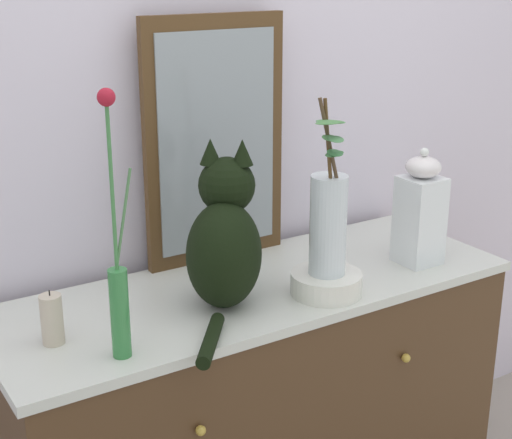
{
  "coord_description": "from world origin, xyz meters",
  "views": [
    {
      "loc": [
        -0.98,
        -1.55,
        1.65
      ],
      "look_at": [
        0.0,
        0.0,
        1.02
      ],
      "focal_mm": 53.77,
      "sensor_mm": 36.0,
      "label": 1
    }
  ],
  "objects_px": {
    "mirror_leaning": "(216,142)",
    "cat_sitting": "(224,240)",
    "candle_pillar": "(52,319)",
    "bowl_porcelain": "(326,283)",
    "sideboard": "(256,424)",
    "jar_lidded_porcelain": "(420,212)",
    "vase_slim_green": "(118,282)",
    "vase_glass_clear": "(328,221)"
  },
  "relations": [
    {
      "from": "candle_pillar",
      "to": "mirror_leaning",
      "type": "bearing_deg",
      "value": 24.37
    },
    {
      "from": "cat_sitting",
      "to": "bowl_porcelain",
      "type": "distance_m",
      "value": 0.29
    },
    {
      "from": "bowl_porcelain",
      "to": "candle_pillar",
      "type": "relative_size",
      "value": 1.44
    },
    {
      "from": "vase_slim_green",
      "to": "candle_pillar",
      "type": "distance_m",
      "value": 0.2
    },
    {
      "from": "candle_pillar",
      "to": "cat_sitting",
      "type": "bearing_deg",
      "value": -2.67
    },
    {
      "from": "vase_slim_green",
      "to": "bowl_porcelain",
      "type": "relative_size",
      "value": 3.15
    },
    {
      "from": "cat_sitting",
      "to": "vase_glass_clear",
      "type": "xyz_separation_m",
      "value": [
        0.24,
        -0.09,
        0.03
      ]
    },
    {
      "from": "mirror_leaning",
      "to": "jar_lidded_porcelain",
      "type": "xyz_separation_m",
      "value": [
        0.45,
        -0.33,
        -0.19
      ]
    },
    {
      "from": "sideboard",
      "to": "vase_slim_green",
      "type": "xyz_separation_m",
      "value": [
        -0.44,
        -0.16,
        0.59
      ]
    },
    {
      "from": "cat_sitting",
      "to": "vase_slim_green",
      "type": "distance_m",
      "value": 0.34
    },
    {
      "from": "sideboard",
      "to": "vase_glass_clear",
      "type": "distance_m",
      "value": 0.64
    },
    {
      "from": "sideboard",
      "to": "candle_pillar",
      "type": "xyz_separation_m",
      "value": [
        -0.55,
        -0.03,
        0.48
      ]
    },
    {
      "from": "sideboard",
      "to": "vase_glass_clear",
      "type": "xyz_separation_m",
      "value": [
        0.12,
        -0.14,
        0.62
      ]
    },
    {
      "from": "candle_pillar",
      "to": "sideboard",
      "type": "bearing_deg",
      "value": 3.08
    },
    {
      "from": "vase_glass_clear",
      "to": "vase_slim_green",
      "type": "bearing_deg",
      "value": -177.65
    },
    {
      "from": "sideboard",
      "to": "jar_lidded_porcelain",
      "type": "bearing_deg",
      "value": -12.68
    },
    {
      "from": "cat_sitting",
      "to": "vase_glass_clear",
      "type": "distance_m",
      "value": 0.26
    },
    {
      "from": "vase_glass_clear",
      "to": "cat_sitting",
      "type": "bearing_deg",
      "value": 159.29
    },
    {
      "from": "vase_slim_green",
      "to": "vase_glass_clear",
      "type": "xyz_separation_m",
      "value": [
        0.56,
        0.02,
        0.03
      ]
    },
    {
      "from": "sideboard",
      "to": "bowl_porcelain",
      "type": "height_order",
      "value": "bowl_porcelain"
    },
    {
      "from": "bowl_porcelain",
      "to": "jar_lidded_porcelain",
      "type": "relative_size",
      "value": 0.55
    },
    {
      "from": "sideboard",
      "to": "bowl_porcelain",
      "type": "relative_size",
      "value": 7.62
    },
    {
      "from": "vase_glass_clear",
      "to": "candle_pillar",
      "type": "bearing_deg",
      "value": 170.53
    },
    {
      "from": "cat_sitting",
      "to": "vase_slim_green",
      "type": "relative_size",
      "value": 0.72
    },
    {
      "from": "sideboard",
      "to": "cat_sitting",
      "type": "height_order",
      "value": "cat_sitting"
    },
    {
      "from": "bowl_porcelain",
      "to": "vase_glass_clear",
      "type": "relative_size",
      "value": 0.41
    },
    {
      "from": "sideboard",
      "to": "vase_slim_green",
      "type": "height_order",
      "value": "vase_slim_green"
    },
    {
      "from": "bowl_porcelain",
      "to": "vase_glass_clear",
      "type": "xyz_separation_m",
      "value": [
        -0.0,
        -0.0,
        0.17
      ]
    },
    {
      "from": "mirror_leaning",
      "to": "jar_lidded_porcelain",
      "type": "relative_size",
      "value": 2.05
    },
    {
      "from": "vase_slim_green",
      "to": "vase_glass_clear",
      "type": "relative_size",
      "value": 1.28
    },
    {
      "from": "jar_lidded_porcelain",
      "to": "candle_pillar",
      "type": "relative_size",
      "value": 2.59
    },
    {
      "from": "candle_pillar",
      "to": "bowl_porcelain",
      "type": "bearing_deg",
      "value": -9.27
    },
    {
      "from": "jar_lidded_porcelain",
      "to": "candle_pillar",
      "type": "distance_m",
      "value": 1.02
    },
    {
      "from": "cat_sitting",
      "to": "jar_lidded_porcelain",
      "type": "height_order",
      "value": "cat_sitting"
    },
    {
      "from": "sideboard",
      "to": "jar_lidded_porcelain",
      "type": "height_order",
      "value": "jar_lidded_porcelain"
    },
    {
      "from": "mirror_leaning",
      "to": "jar_lidded_porcelain",
      "type": "height_order",
      "value": "mirror_leaning"
    },
    {
      "from": "sideboard",
      "to": "bowl_porcelain",
      "type": "distance_m",
      "value": 0.49
    },
    {
      "from": "mirror_leaning",
      "to": "candle_pillar",
      "type": "xyz_separation_m",
      "value": [
        -0.56,
        -0.25,
        -0.28
      ]
    },
    {
      "from": "bowl_porcelain",
      "to": "cat_sitting",
      "type": "bearing_deg",
      "value": 159.84
    },
    {
      "from": "sideboard",
      "to": "vase_glass_clear",
      "type": "height_order",
      "value": "vase_glass_clear"
    },
    {
      "from": "mirror_leaning",
      "to": "cat_sitting",
      "type": "bearing_deg",
      "value": -115.99
    },
    {
      "from": "cat_sitting",
      "to": "sideboard",
      "type": "bearing_deg",
      "value": 22.18
    }
  ]
}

